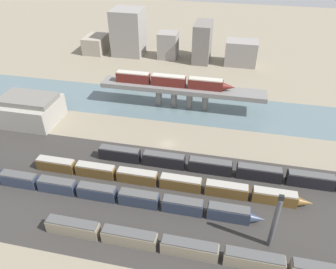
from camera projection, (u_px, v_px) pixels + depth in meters
The scene contains 16 objects.
ground_plane at pixel (168, 144), 105.14m from camera, with size 400.00×400.00×0.00m, color gray.
railbed_yard at pixel (148, 196), 85.79m from camera, with size 280.00×42.00×0.01m, color #33302D.
river_water at pixel (181, 107), 125.07m from camera, with size 320.00×23.64×0.01m, color slate.
bridge at pixel (182, 90), 121.16m from camera, with size 61.08×7.49×8.44m.
train_on_bridge at pixel (173, 81), 119.82m from camera, with size 44.20×3.07×3.95m.
train_yard_near at pixel (196, 250), 70.16m from camera, with size 71.05×2.72×3.72m.
train_yard_mid at pixel (102, 193), 84.26m from camera, with size 80.98×2.84×3.81m.
train_yard_far at pixel (164, 181), 88.21m from camera, with size 75.64×2.77×3.64m.
train_yard_outer at pixel (239, 170), 91.35m from camera, with size 84.16×2.71×4.07m.
warehouse_building at pixel (31, 109), 114.29m from camera, with size 18.80×15.64×9.56m.
signal_tower at pixel (275, 222), 69.24m from camera, with size 1.10×1.10×15.27m.
city_block_far_left at pixel (96, 44), 171.22m from camera, with size 10.03×13.98×8.38m, color gray.
city_block_left at pixel (129, 32), 165.50m from camera, with size 15.07×15.04×22.40m, color gray.
city_block_center at pixel (168, 45), 163.09m from camera, with size 9.38×8.88×12.81m, color gray.
city_block_right at pixel (202, 42), 158.80m from camera, with size 8.00×15.73×18.41m, color slate.
city_block_far_right at pixel (241, 53), 156.19m from camera, with size 14.72×9.86×11.60m, color gray.
Camera 1 is at (18.06, -83.09, 61.91)m, focal length 35.00 mm.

